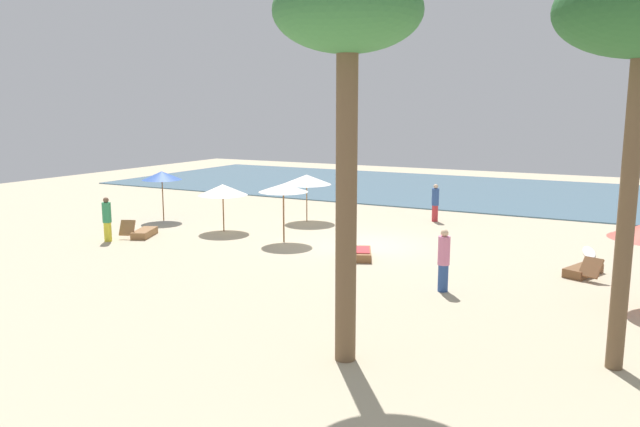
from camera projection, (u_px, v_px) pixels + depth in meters
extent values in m
plane|color=#BCAD8E|center=(369.00, 246.00, 22.95)|extent=(60.00, 60.00, 0.00)
cube|color=#476B7F|center=(478.00, 191.00, 37.75)|extent=(48.00, 16.00, 0.06)
cylinder|color=brown|center=(163.00, 197.00, 27.92)|extent=(0.05, 0.05, 2.22)
cone|color=#3359B2|center=(162.00, 176.00, 27.76)|extent=(1.78, 1.78, 0.39)
cylinder|color=brown|center=(223.00, 208.00, 25.48)|extent=(0.06, 0.06, 1.94)
cone|color=silver|center=(223.00, 190.00, 25.34)|extent=(2.06, 2.06, 0.46)
cylinder|color=olive|center=(307.00, 199.00, 27.72)|extent=(0.05, 0.05, 2.09)
cone|color=white|center=(307.00, 180.00, 27.57)|extent=(2.24, 2.24, 0.44)
cylinder|color=brown|center=(284.00, 214.00, 23.37)|extent=(0.06, 0.06, 2.22)
cone|color=silver|center=(283.00, 188.00, 23.20)|extent=(1.90, 1.90, 0.32)
cube|color=brown|center=(583.00, 271.00, 18.86)|extent=(1.10, 1.62, 0.28)
cube|color=brown|center=(591.00, 267.00, 18.13)|extent=(0.70, 0.63, 0.56)
cube|color=brown|center=(362.00, 254.00, 21.00)|extent=(1.17, 1.61, 0.28)
cube|color=brown|center=(347.00, 249.00, 20.53)|extent=(0.70, 0.63, 0.57)
cube|color=#BF3338|center=(362.00, 250.00, 20.97)|extent=(0.90, 1.17, 0.03)
cube|color=olive|center=(145.00, 233.00, 24.57)|extent=(1.15, 1.61, 0.28)
cube|color=olive|center=(127.00, 228.00, 24.09)|extent=(0.68, 0.58, 0.59)
cylinder|color=yellow|center=(108.00, 232.00, 23.64)|extent=(0.40, 0.40, 0.75)
cylinder|color=#338C59|center=(107.00, 212.00, 23.51)|extent=(0.47, 0.47, 0.78)
sphere|color=brown|center=(106.00, 200.00, 23.43)|extent=(0.21, 0.21, 0.21)
cylinder|color=#BF3338|center=(435.00, 213.00, 27.82)|extent=(0.39, 0.39, 0.74)
cylinder|color=#2D4C8C|center=(435.00, 197.00, 27.69)|extent=(0.45, 0.45, 0.77)
sphere|color=beige|center=(436.00, 186.00, 27.61)|extent=(0.21, 0.21, 0.21)
cylinder|color=#2D4C8C|center=(443.00, 278.00, 17.16)|extent=(0.32, 0.32, 0.77)
cylinder|color=#D17299|center=(444.00, 251.00, 17.02)|extent=(0.37, 0.37, 0.81)
sphere|color=beige|center=(445.00, 233.00, 16.94)|extent=(0.22, 0.22, 0.22)
cylinder|color=#338C59|center=(348.00, 232.00, 23.54)|extent=(0.35, 0.35, 0.79)
cylinder|color=white|center=(349.00, 211.00, 23.40)|extent=(0.41, 0.41, 0.83)
sphere|color=tan|center=(349.00, 198.00, 23.32)|extent=(0.22, 0.22, 0.22)
cylinder|color=brown|center=(346.00, 206.00, 12.01)|extent=(0.42, 0.42, 6.39)
ellipsoid|color=#38753D|center=(348.00, 11.00, 11.39)|extent=(2.84, 2.84, 1.56)
cylinder|color=brown|center=(627.00, 212.00, 11.61)|extent=(0.33, 0.33, 6.30)
ellipsoid|color=silver|center=(589.00, 252.00, 21.78)|extent=(0.70, 2.05, 0.07)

